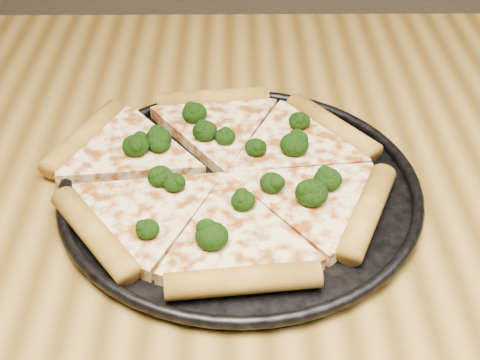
{
  "coord_description": "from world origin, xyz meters",
  "views": [
    {
      "loc": [
        -0.07,
        -0.42,
        1.14
      ],
      "look_at": [
        -0.07,
        0.05,
        0.77
      ],
      "focal_mm": 49.35,
      "sensor_mm": 36.0,
      "label": 1
    }
  ],
  "objects": [
    {
      "name": "broccoli_florets",
      "position": [
        -0.08,
        0.07,
        0.78
      ],
      "size": [
        0.2,
        0.21,
        0.02
      ],
      "color": "black",
      "rests_on": "pizza"
    },
    {
      "name": "dining_table",
      "position": [
        0.0,
        0.0,
        0.66
      ],
      "size": [
        1.2,
        0.9,
        0.75
      ],
      "color": "olive",
      "rests_on": "ground"
    },
    {
      "name": "pizza_pan",
      "position": [
        -0.07,
        0.05,
        0.76
      ],
      "size": [
        0.33,
        0.33,
        0.02
      ],
      "color": "black",
      "rests_on": "dining_table"
    },
    {
      "name": "pizza",
      "position": [
        -0.08,
        0.06,
        0.77
      ],
      "size": [
        0.34,
        0.3,
        0.02
      ],
      "rotation": [
        0.0,
        0.0,
        0.11
      ],
      "color": "#FFE59C",
      "rests_on": "pizza_pan"
    }
  ]
}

